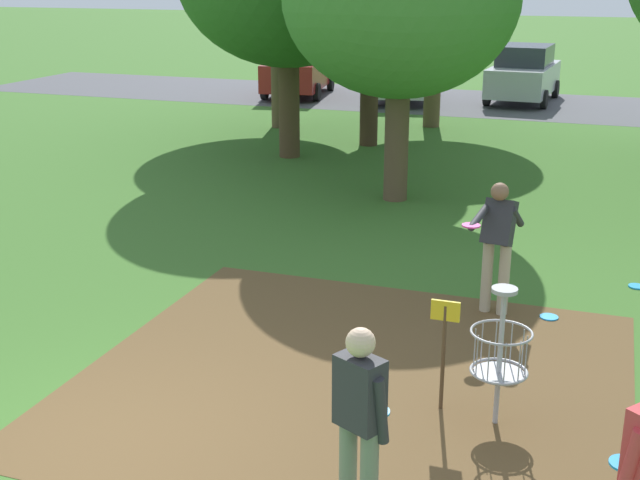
{
  "coord_description": "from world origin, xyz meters",
  "views": [
    {
      "loc": [
        4.12,
        -5.52,
        4.14
      ],
      "look_at": [
        0.9,
        3.61,
        1.0
      ],
      "focal_mm": 46.67,
      "sensor_mm": 36.0,
      "label": 1
    }
  ],
  "objects_px": {
    "parked_car_center_left": "(403,72)",
    "parked_car_center_right": "(524,74)",
    "disc_golf_basket": "(494,350)",
    "player_waiting_right": "(497,239)",
    "frisbee_by_tee": "(549,317)",
    "frisbee_near_basket": "(637,286)",
    "player_throwing": "(360,420)",
    "parked_car_leftmost": "(299,68)"
  },
  "relations": [
    {
      "from": "player_throwing",
      "to": "player_waiting_right",
      "type": "distance_m",
      "value": 4.72
    },
    {
      "from": "frisbee_near_basket",
      "to": "parked_car_center_right",
      "type": "relative_size",
      "value": 0.05
    },
    {
      "from": "player_waiting_right",
      "to": "frisbee_by_tee",
      "type": "bearing_deg",
      "value": 5.86
    },
    {
      "from": "player_throwing",
      "to": "player_waiting_right",
      "type": "xyz_separation_m",
      "value": [
        0.36,
        4.7,
        0.02
      ]
    },
    {
      "from": "frisbee_near_basket",
      "to": "frisbee_by_tee",
      "type": "height_order",
      "value": "same"
    },
    {
      "from": "frisbee_near_basket",
      "to": "parked_car_center_left",
      "type": "relative_size",
      "value": 0.05
    },
    {
      "from": "disc_golf_basket",
      "to": "player_throwing",
      "type": "distance_m",
      "value": 2.13
    },
    {
      "from": "player_waiting_right",
      "to": "parked_car_center_right",
      "type": "xyz_separation_m",
      "value": [
        -1.69,
        18.42,
        -0.06
      ]
    },
    {
      "from": "disc_golf_basket",
      "to": "player_throwing",
      "type": "relative_size",
      "value": 0.81
    },
    {
      "from": "parked_car_leftmost",
      "to": "parked_car_center_left",
      "type": "height_order",
      "value": "same"
    },
    {
      "from": "player_waiting_right",
      "to": "parked_car_leftmost",
      "type": "height_order",
      "value": "parked_car_leftmost"
    },
    {
      "from": "parked_car_center_left",
      "to": "player_throwing",
      "type": "bearing_deg",
      "value": -76.83
    },
    {
      "from": "disc_golf_basket",
      "to": "player_waiting_right",
      "type": "bearing_deg",
      "value": 97.55
    },
    {
      "from": "player_throwing",
      "to": "parked_car_center_right",
      "type": "distance_m",
      "value": 23.16
    },
    {
      "from": "disc_golf_basket",
      "to": "player_waiting_right",
      "type": "xyz_separation_m",
      "value": [
        -0.36,
        2.71,
        0.23
      ]
    },
    {
      "from": "player_waiting_right",
      "to": "frisbee_by_tee",
      "type": "height_order",
      "value": "player_waiting_right"
    },
    {
      "from": "parked_car_center_right",
      "to": "frisbee_near_basket",
      "type": "bearing_deg",
      "value": -78.48
    },
    {
      "from": "frisbee_by_tee",
      "to": "parked_car_center_right",
      "type": "xyz_separation_m",
      "value": [
        -2.39,
        18.35,
        0.91
      ]
    },
    {
      "from": "frisbee_by_tee",
      "to": "parked_car_leftmost",
      "type": "xyz_separation_m",
      "value": [
        -9.94,
        17.33,
        0.91
      ]
    },
    {
      "from": "player_waiting_right",
      "to": "frisbee_near_basket",
      "type": "relative_size",
      "value": 7.76
    },
    {
      "from": "parked_car_leftmost",
      "to": "parked_car_center_left",
      "type": "bearing_deg",
      "value": 0.45
    },
    {
      "from": "player_throwing",
      "to": "frisbee_by_tee",
      "type": "height_order",
      "value": "player_throwing"
    },
    {
      "from": "disc_golf_basket",
      "to": "player_waiting_right",
      "type": "distance_m",
      "value": 2.74
    },
    {
      "from": "player_waiting_right",
      "to": "parked_car_center_right",
      "type": "relative_size",
      "value": 0.4
    },
    {
      "from": "disc_golf_basket",
      "to": "parked_car_center_right",
      "type": "xyz_separation_m",
      "value": [
        -2.05,
        21.13,
        0.17
      ]
    },
    {
      "from": "player_throwing",
      "to": "parked_car_center_left",
      "type": "height_order",
      "value": "parked_car_center_left"
    },
    {
      "from": "parked_car_leftmost",
      "to": "disc_golf_basket",
      "type": "bearing_deg",
      "value": -64.48
    },
    {
      "from": "frisbee_by_tee",
      "to": "frisbee_near_basket",
      "type": "bearing_deg",
      "value": 55.04
    },
    {
      "from": "player_throwing",
      "to": "frisbee_by_tee",
      "type": "bearing_deg",
      "value": 77.58
    },
    {
      "from": "player_throwing",
      "to": "parked_car_center_right",
      "type": "xyz_separation_m",
      "value": [
        -1.34,
        23.12,
        -0.05
      ]
    },
    {
      "from": "disc_golf_basket",
      "to": "parked_car_center_left",
      "type": "xyz_separation_m",
      "value": [
        -5.9,
        20.14,
        0.17
      ]
    },
    {
      "from": "frisbee_near_basket",
      "to": "parked_car_center_right",
      "type": "bearing_deg",
      "value": 101.52
    },
    {
      "from": "parked_car_center_left",
      "to": "parked_car_center_right",
      "type": "bearing_deg",
      "value": 14.4
    },
    {
      "from": "player_throwing",
      "to": "parked_car_center_right",
      "type": "relative_size",
      "value": 0.4
    },
    {
      "from": "disc_golf_basket",
      "to": "parked_car_leftmost",
      "type": "xyz_separation_m",
      "value": [
        -9.6,
        20.11,
        0.17
      ]
    },
    {
      "from": "parked_car_center_right",
      "to": "parked_car_leftmost",
      "type": "bearing_deg",
      "value": -172.34
    },
    {
      "from": "player_throwing",
      "to": "parked_car_center_left",
      "type": "bearing_deg",
      "value": 103.17
    },
    {
      "from": "player_waiting_right",
      "to": "frisbee_near_basket",
      "type": "xyz_separation_m",
      "value": [
        1.74,
        1.57,
        -0.98
      ]
    },
    {
      "from": "disc_golf_basket",
      "to": "frisbee_near_basket",
      "type": "distance_m",
      "value": 4.56
    },
    {
      "from": "parked_car_center_left",
      "to": "parked_car_center_right",
      "type": "xyz_separation_m",
      "value": [
        3.84,
        0.99,
        0.0
      ]
    },
    {
      "from": "disc_golf_basket",
      "to": "frisbee_near_basket",
      "type": "xyz_separation_m",
      "value": [
        1.38,
        4.28,
        -0.74
      ]
    },
    {
      "from": "frisbee_by_tee",
      "to": "player_throwing",
      "type": "bearing_deg",
      "value": -102.42
    }
  ]
}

